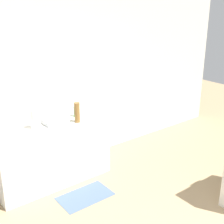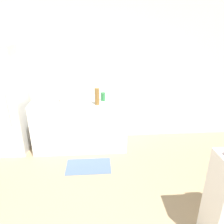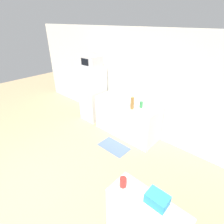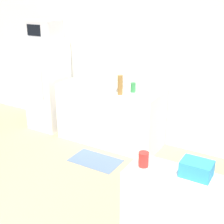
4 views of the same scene
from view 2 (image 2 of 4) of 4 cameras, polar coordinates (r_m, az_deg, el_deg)
name	(u,v)px [view 2 (image 2 of 4)]	position (r m, az deg, el deg)	size (l,w,h in m)	color
wall_back	(76,75)	(4.20, -9.37, 9.47)	(8.00, 0.06, 2.60)	silver
refrigerator	(7,110)	(4.26, -25.71, 0.59)	(0.58, 0.64, 1.59)	white
counter	(80,124)	(4.11, -8.24, -3.09)	(1.67, 0.66, 0.94)	silver
sink_basin	(82,99)	(3.87, -7.80, 3.30)	(0.34, 0.33, 0.06)	#9EA3A8
bottle_tall	(97,97)	(3.63, -3.93, 4.04)	(0.08, 0.08, 0.29)	olive
bottle_short	(103,97)	(3.85, -2.32, 4.04)	(0.08, 0.08, 0.15)	#2D7F42
paper_towel_roll	(64,95)	(3.81, -12.46, 4.27)	(0.13, 0.13, 0.27)	white
kitchen_rug	(89,166)	(3.76, -6.15, -13.88)	(0.74, 0.44, 0.01)	slate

